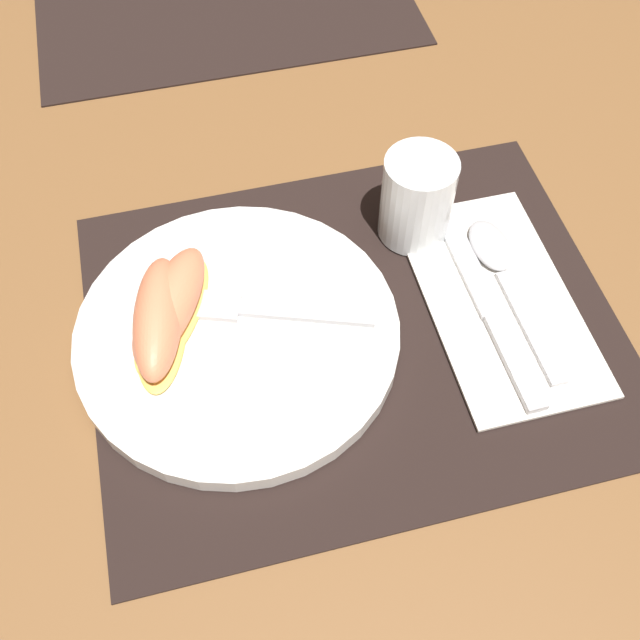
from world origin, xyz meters
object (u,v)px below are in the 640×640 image
fork (249,309)px  citrus_wedge_0 (170,306)px  knife (485,301)px  juice_glass (416,202)px  spoon (501,266)px  citrus_wedge_1 (159,320)px  plate (238,334)px

fork → citrus_wedge_0: size_ratio=1.39×
fork → knife: bearing=-9.2°
juice_glass → spoon: 0.09m
fork → citrus_wedge_1: 0.07m
plate → citrus_wedge_0: size_ratio=2.09×
spoon → plate: bearing=-176.5°
knife → citrus_wedge_1: citrus_wedge_1 is taller
knife → spoon: (0.03, 0.03, 0.00)m
plate → knife: plate is taller
spoon → citrus_wedge_0: 0.28m
plate → citrus_wedge_0: bearing=154.1°
juice_glass → knife: (0.03, -0.09, -0.03)m
juice_glass → citrus_wedge_1: size_ratio=0.66×
plate → fork: fork is taller
plate → juice_glass: bearing=24.0°
juice_glass → citrus_wedge_1: 0.24m
fork → juice_glass: bearing=21.2°
citrus_wedge_0 → citrus_wedge_1: 0.02m
knife → citrus_wedge_0: size_ratio=1.79×
plate → juice_glass: (0.17, 0.08, 0.03)m
knife → fork: (-0.19, 0.03, 0.01)m
plate → fork: size_ratio=1.50×
knife → spoon: bearing=50.4°
fork → citrus_wedge_0: 0.06m
juice_glass → citrus_wedge_0: bearing=-166.2°
knife → spoon: 0.04m
juice_glass → citrus_wedge_1: bearing=-164.1°
plate → juice_glass: juice_glass is taller
plate → juice_glass: size_ratio=3.18×
spoon → fork: (-0.22, 0.00, 0.01)m
knife → citrus_wedge_0: (-0.25, 0.04, 0.03)m
spoon → citrus_wedge_0: citrus_wedge_0 is taller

